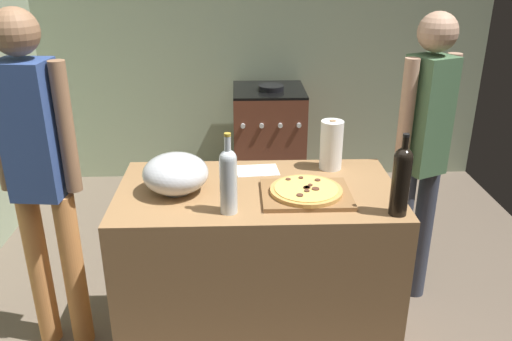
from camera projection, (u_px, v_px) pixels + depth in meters
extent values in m
cube|color=#6B5B4C|center=(253.00, 262.00, 3.58)|extent=(4.17, 3.58, 0.02)
cube|color=#99A889|center=(247.00, 33.00, 4.49)|extent=(4.17, 0.10, 2.60)
cube|color=#9E7247|center=(257.00, 273.00, 2.63)|extent=(1.31, 0.71, 0.93)
cube|color=olive|center=(306.00, 194.00, 2.37)|extent=(0.40, 0.32, 0.02)
cylinder|color=tan|center=(306.00, 191.00, 2.36)|extent=(0.33, 0.33, 0.02)
cylinder|color=#EAC660|center=(306.00, 188.00, 2.35)|extent=(0.29, 0.29, 0.00)
cylinder|color=brown|center=(288.00, 179.00, 2.44)|extent=(0.02, 0.02, 0.01)
cylinder|color=brown|center=(300.00, 195.00, 2.28)|extent=(0.03, 0.03, 0.01)
cylinder|color=brown|center=(306.00, 188.00, 2.35)|extent=(0.03, 0.03, 0.01)
cylinder|color=brown|center=(307.00, 191.00, 2.32)|extent=(0.02, 0.02, 0.01)
cylinder|color=brown|center=(310.00, 185.00, 2.38)|extent=(0.02, 0.02, 0.01)
cylinder|color=brown|center=(306.00, 188.00, 2.35)|extent=(0.02, 0.02, 0.01)
cylinder|color=brown|center=(318.00, 180.00, 2.43)|extent=(0.03, 0.03, 0.01)
cylinder|color=brown|center=(316.00, 189.00, 2.34)|extent=(0.03, 0.03, 0.01)
cylinder|color=brown|center=(307.00, 187.00, 2.35)|extent=(0.03, 0.03, 0.01)
cylinder|color=brown|center=(301.00, 178.00, 2.45)|extent=(0.02, 0.02, 0.01)
cylinder|color=#B2B2B7|center=(177.00, 191.00, 2.41)|extent=(0.13, 0.13, 0.01)
ellipsoid|color=silver|center=(176.00, 173.00, 2.38)|extent=(0.30, 0.30, 0.18)
cylinder|color=white|center=(331.00, 145.00, 2.63)|extent=(0.11, 0.11, 0.25)
cylinder|color=#997551|center=(331.00, 145.00, 2.63)|extent=(0.03, 0.03, 0.25)
cylinder|color=silver|center=(228.00, 186.00, 2.18)|extent=(0.07, 0.07, 0.24)
sphere|color=silver|center=(228.00, 158.00, 2.13)|extent=(0.07, 0.07, 0.07)
cylinder|color=silver|center=(228.00, 145.00, 2.11)|extent=(0.03, 0.03, 0.07)
cylinder|color=gold|center=(227.00, 135.00, 2.09)|extent=(0.03, 0.03, 0.01)
cylinder|color=black|center=(400.00, 186.00, 2.16)|extent=(0.08, 0.08, 0.26)
sphere|color=black|center=(404.00, 157.00, 2.11)|extent=(0.08, 0.08, 0.08)
cylinder|color=black|center=(405.00, 144.00, 2.09)|extent=(0.03, 0.03, 0.06)
cylinder|color=black|center=(406.00, 135.00, 2.08)|extent=(0.03, 0.03, 0.01)
cube|color=white|center=(257.00, 170.00, 2.64)|extent=(0.22, 0.17, 0.00)
cube|color=brown|center=(268.00, 142.00, 4.46)|extent=(0.58, 0.59, 0.89)
cube|color=black|center=(269.00, 90.00, 4.28)|extent=(0.58, 0.59, 0.02)
cylinder|color=silver|center=(243.00, 126.00, 4.07)|extent=(0.04, 0.02, 0.04)
cylinder|color=silver|center=(262.00, 126.00, 4.08)|extent=(0.04, 0.02, 0.04)
cylinder|color=silver|center=(280.00, 126.00, 4.08)|extent=(0.04, 0.02, 0.04)
cylinder|color=silver|center=(299.00, 125.00, 4.09)|extent=(0.04, 0.02, 0.04)
cylinder|color=black|center=(271.00, 88.00, 4.23)|extent=(0.21, 0.21, 0.04)
cylinder|color=#D88C4C|center=(40.00, 270.00, 2.71)|extent=(0.11, 0.11, 0.87)
cylinder|color=#D88C4C|center=(74.00, 272.00, 2.69)|extent=(0.11, 0.11, 0.87)
cube|color=#334C8C|center=(32.00, 131.00, 2.40)|extent=(0.25, 0.22, 0.65)
cylinder|color=#936B4C|center=(66.00, 128.00, 2.39)|extent=(0.08, 0.08, 0.62)
sphere|color=#936B4C|center=(15.00, 32.00, 2.23)|extent=(0.21, 0.21, 0.21)
cylinder|color=#383D4C|center=(422.00, 233.00, 3.09)|extent=(0.11, 0.11, 0.84)
cylinder|color=#383D4C|center=(399.00, 240.00, 3.02)|extent=(0.11, 0.11, 0.84)
cube|color=#4C724C|center=(427.00, 115.00, 2.77)|extent=(0.26, 0.26, 0.63)
cylinder|color=tan|center=(447.00, 109.00, 2.82)|extent=(0.08, 0.08, 0.60)
cylinder|color=tan|center=(406.00, 116.00, 2.70)|extent=(0.08, 0.08, 0.60)
sphere|color=tan|center=(438.00, 32.00, 2.60)|extent=(0.20, 0.20, 0.20)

